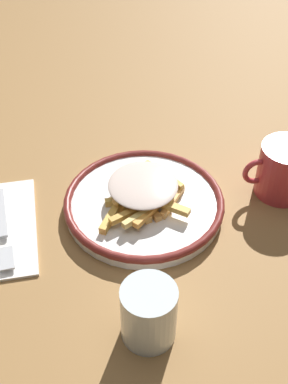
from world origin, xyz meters
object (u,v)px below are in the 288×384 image
(plate, at_px, (144,203))
(coffee_mug, at_px, (283,169))
(fork, at_px, (3,227))
(water_glass, at_px, (149,313))
(fries_heap, at_px, (144,191))

(plate, distance_m, coffee_mug, 0.24)
(plate, distance_m, fork, 0.23)
(coffee_mug, bearing_deg, water_glass, 40.18)
(fork, bearing_deg, fries_heap, -177.34)
(plate, distance_m, water_glass, 0.23)
(plate, height_order, water_glass, water_glass)
(fries_heap, xyz_separation_m, fork, (0.23, 0.01, -0.03))
(fork, relative_size, coffee_mug, 1.51)
(fork, distance_m, coffee_mug, 0.46)
(plate, relative_size, fries_heap, 1.70)
(fries_heap, bearing_deg, fork, 2.66)
(fries_heap, distance_m, fork, 0.23)
(plate, xyz_separation_m, fries_heap, (-0.00, -0.00, 0.02))
(plate, relative_size, fork, 1.48)
(water_glass, xyz_separation_m, coffee_mug, (-0.27, -0.23, 0.00))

